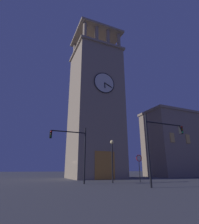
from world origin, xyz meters
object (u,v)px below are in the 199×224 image
object	(u,v)px
adjacent_wing_building	(181,144)
no_horn_sign	(139,160)
traffic_signal_near	(74,145)
clocktower	(95,107)
street_lamp	(112,152)
traffic_signal_mid	(160,139)

from	to	relation	value
adjacent_wing_building	no_horn_sign	distance (m)	22.37
no_horn_sign	traffic_signal_near	bearing A→B (deg)	-2.41
adjacent_wing_building	traffic_signal_near	size ratio (longest dim) A/B	2.86
clocktower	adjacent_wing_building	xyz separation A→B (m)	(-20.57, -0.48, -5.48)
adjacent_wing_building	no_horn_sign	bearing A→B (deg)	29.50
traffic_signal_near	no_horn_sign	bearing A→B (deg)	177.59
clocktower	no_horn_sign	xyz separation A→B (m)	(-1.47, 10.32, -9.83)
traffic_signal_near	street_lamp	world-z (taller)	traffic_signal_near
adjacent_wing_building	traffic_signal_mid	size ratio (longest dim) A/B	2.71
traffic_signal_near	traffic_signal_mid	size ratio (longest dim) A/B	0.95
traffic_signal_near	traffic_signal_mid	distance (m)	8.65
adjacent_wing_building	traffic_signal_mid	world-z (taller)	adjacent_wing_building
traffic_signal_mid	traffic_signal_near	bearing A→B (deg)	-43.90
adjacent_wing_building	no_horn_sign	xyz separation A→B (m)	(19.10, 10.81, -4.35)
clocktower	traffic_signal_mid	bearing A→B (deg)	89.26
traffic_signal_mid	street_lamp	distance (m)	6.28
clocktower	street_lamp	distance (m)	13.56
clocktower	traffic_signal_near	size ratio (longest dim) A/B	5.13
clocktower	traffic_signal_mid	xyz separation A→B (m)	(0.21, 15.99, -8.23)
clocktower	traffic_signal_near	bearing A→B (deg)	57.20
traffic_signal_mid	street_lamp	xyz separation A→B (m)	(1.71, -6.00, -0.73)
adjacent_wing_building	traffic_signal_mid	distance (m)	26.65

